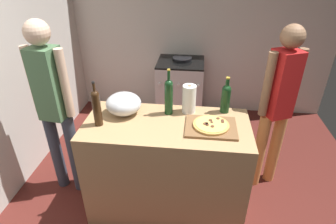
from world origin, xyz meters
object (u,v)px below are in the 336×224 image
pizza (211,125)px  paper_towel_roll (189,99)px  mixing_bowl (124,104)px  wine_bottle_clear (97,107)px  stove (180,91)px  wine_bottle_amber (169,95)px  wine_bottle_green (226,97)px  person_in_stripes (53,103)px  person_in_red (278,103)px

pizza → paper_towel_roll: bearing=127.8°
mixing_bowl → paper_towel_roll: size_ratio=1.20×
wine_bottle_clear → pizza: bearing=3.1°
mixing_bowl → wine_bottle_clear: size_ratio=0.80×
wine_bottle_clear → stove: (0.53, 1.71, -0.65)m
stove → wine_bottle_amber: bearing=-89.9°
wine_bottle_amber → wine_bottle_clear: size_ratio=1.08×
paper_towel_roll → wine_bottle_green: size_ratio=0.78×
wine_bottle_green → wine_bottle_amber: bearing=-170.1°
wine_bottle_amber → person_in_stripes: person_in_stripes is taller
mixing_bowl → wine_bottle_green: (0.86, 0.12, 0.05)m
paper_towel_roll → stove: (-0.17, 1.42, -0.61)m
wine_bottle_amber → stove: bearing=90.1°
person_in_stripes → person_in_red: 2.01m
pizza → stove: 1.78m
wine_bottle_amber → person_in_red: (0.97, 0.27, -0.15)m
mixing_bowl → stove: bearing=75.9°
wine_bottle_amber → mixing_bowl: bearing=-174.1°
paper_towel_roll → person_in_red: (0.80, 0.23, -0.10)m
mixing_bowl → wine_bottle_amber: wine_bottle_amber is taller
wine_bottle_green → stove: bearing=109.1°
wine_bottle_clear → person_in_stripes: 0.54m
person_in_stripes → person_in_red: size_ratio=1.03×
wine_bottle_clear → person_in_red: bearing=18.9°
paper_towel_roll → person_in_stripes: size_ratio=0.15×
mixing_bowl → person_in_stripes: 0.64m
pizza → wine_bottle_clear: bearing=-176.9°
mixing_bowl → wine_bottle_clear: (-0.16, -0.20, 0.07)m
stove → person_in_stripes: (-1.01, -1.50, 0.54)m
wine_bottle_amber → stove: (-0.00, 1.47, -0.66)m
person_in_stripes → wine_bottle_green: bearing=4.3°
mixing_bowl → wine_bottle_clear: wine_bottle_clear is taller
paper_towel_roll → person_in_red: bearing=15.7°
pizza → person_in_stripes: size_ratio=0.17×
pizza → person_in_stripes: 1.38m
mixing_bowl → paper_towel_roll: 0.56m
mixing_bowl → person_in_red: 1.39m
paper_towel_roll → wine_bottle_amber: size_ratio=0.62×
paper_towel_roll → person_in_stripes: (-1.19, -0.08, -0.06)m
wine_bottle_green → pizza: bearing=-113.6°
person_in_red → stove: bearing=129.1°
paper_towel_roll → wine_bottle_green: wine_bottle_green is taller
wine_bottle_clear → stove: bearing=72.7°
stove → person_in_red: 1.62m
wine_bottle_clear → stove: size_ratio=0.41×
pizza → wine_bottle_clear: 0.90m
pizza → wine_bottle_clear: (-0.89, -0.05, 0.13)m
paper_towel_roll → stove: 1.55m
pizza → mixing_bowl: size_ratio=0.94×
stove → pizza: bearing=-77.9°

